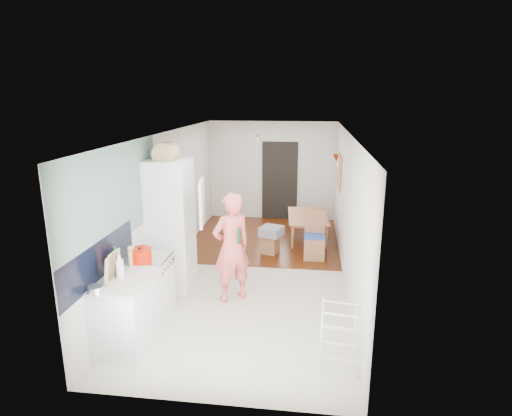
% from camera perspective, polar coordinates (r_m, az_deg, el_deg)
% --- Properties ---
extents(room_shell, '(3.20, 7.00, 2.50)m').
position_cam_1_polar(room_shell, '(7.51, -0.25, 0.35)').
color(room_shell, silver).
rests_on(room_shell, ground).
extents(floor, '(3.20, 7.00, 0.01)m').
position_cam_1_polar(floor, '(7.92, -0.24, -8.44)').
color(floor, beige).
rests_on(floor, ground).
extents(wood_floor_overlay, '(3.20, 3.30, 0.01)m').
position_cam_1_polar(wood_floor_overlay, '(9.63, 1.20, -4.07)').
color(wood_floor_overlay, '#52240C').
rests_on(wood_floor_overlay, room_shell).
extents(sage_wall_panel, '(0.02, 3.00, 1.30)m').
position_cam_1_polar(sage_wall_panel, '(5.93, -18.31, 1.62)').
color(sage_wall_panel, slate).
rests_on(sage_wall_panel, room_shell).
extents(tile_splashback, '(0.02, 1.90, 0.50)m').
position_cam_1_polar(tile_splashback, '(5.66, -20.04, -6.59)').
color(tile_splashback, black).
rests_on(tile_splashback, room_shell).
extents(doorway_recess, '(0.90, 0.04, 2.00)m').
position_cam_1_polar(doorway_recess, '(10.92, 3.18, 3.60)').
color(doorway_recess, black).
rests_on(doorway_recess, room_shell).
extents(base_cabinet, '(0.60, 0.90, 0.86)m').
position_cam_1_polar(base_cabinet, '(5.84, -16.84, -13.42)').
color(base_cabinet, silver).
rests_on(base_cabinet, room_shell).
extents(worktop, '(0.62, 0.92, 0.06)m').
position_cam_1_polar(worktop, '(5.64, -17.19, -9.29)').
color(worktop, silver).
rests_on(worktop, room_shell).
extents(range_cooker, '(0.60, 0.60, 0.88)m').
position_cam_1_polar(range_cooker, '(6.45, -14.15, -10.31)').
color(range_cooker, silver).
rests_on(range_cooker, room_shell).
extents(cooker_top, '(0.60, 0.60, 0.04)m').
position_cam_1_polar(cooker_top, '(6.27, -14.41, -6.50)').
color(cooker_top, silver).
rests_on(cooker_top, room_shell).
extents(fridge_housing, '(0.66, 0.66, 2.15)m').
position_cam_1_polar(fridge_housing, '(7.10, -11.30, -2.26)').
color(fridge_housing, silver).
rests_on(fridge_housing, room_shell).
extents(fridge_door, '(0.14, 0.56, 0.70)m').
position_cam_1_polar(fridge_door, '(6.53, -7.25, 0.72)').
color(fridge_door, silver).
rests_on(fridge_door, room_shell).
extents(fridge_interior, '(0.02, 0.52, 0.66)m').
position_cam_1_polar(fridge_interior, '(6.89, -9.06, 1.40)').
color(fridge_interior, white).
rests_on(fridge_interior, room_shell).
extents(pinboard, '(0.03, 0.90, 0.70)m').
position_cam_1_polar(pinboard, '(9.26, 11.08, 4.77)').
color(pinboard, tan).
rests_on(pinboard, room_shell).
extents(pinboard_frame, '(0.00, 0.94, 0.74)m').
position_cam_1_polar(pinboard_frame, '(9.26, 10.99, 4.77)').
color(pinboard_frame, '#996239').
rests_on(pinboard_frame, room_shell).
extents(wall_sconce, '(0.18, 0.18, 0.16)m').
position_cam_1_polar(wall_sconce, '(9.87, 10.68, 6.57)').
color(wall_sconce, '#691808').
rests_on(wall_sconce, room_shell).
extents(person, '(0.89, 0.84, 2.04)m').
position_cam_1_polar(person, '(6.54, -3.30, -3.99)').
color(person, '#E75D56').
rests_on(person, floor).
extents(dining_table, '(0.81, 1.34, 0.46)m').
position_cam_1_polar(dining_table, '(9.63, 7.04, -2.80)').
color(dining_table, '#996239').
rests_on(dining_table, floor).
extents(dining_chair, '(0.40, 0.40, 0.95)m').
position_cam_1_polar(dining_chair, '(8.42, 7.82, -3.67)').
color(dining_chair, '#996239').
rests_on(dining_chair, floor).
extents(stool, '(0.38, 0.38, 0.40)m').
position_cam_1_polar(stool, '(8.70, 1.90, -4.83)').
color(stool, '#996239').
rests_on(stool, floor).
extents(grey_drape, '(0.52, 0.52, 0.18)m').
position_cam_1_polar(grey_drape, '(8.57, 2.07, -3.11)').
color(grey_drape, gray).
rests_on(grey_drape, stool).
extents(drying_rack, '(0.47, 0.44, 0.82)m').
position_cam_1_polar(drying_rack, '(5.23, 11.01, -16.84)').
color(drying_rack, silver).
rests_on(drying_rack, floor).
extents(bread_bin, '(0.44, 0.43, 0.19)m').
position_cam_1_polar(bread_bin, '(6.86, -11.92, 7.13)').
color(bread_bin, tan).
rests_on(bread_bin, fridge_housing).
extents(red_casserole, '(0.39, 0.39, 0.19)m').
position_cam_1_polar(red_casserole, '(6.08, -15.18, -6.08)').
color(red_casserole, red).
rests_on(red_casserole, cooker_top).
extents(steel_pan, '(0.21, 0.21, 0.09)m').
position_cam_1_polar(steel_pan, '(5.32, -20.58, -10.17)').
color(steel_pan, silver).
rests_on(steel_pan, worktop).
extents(held_bottle, '(0.05, 0.05, 0.25)m').
position_cam_1_polar(held_bottle, '(6.33, -2.28, -3.72)').
color(held_bottle, '#163B1F').
rests_on(held_bottle, person).
extents(bottle_a, '(0.09, 0.09, 0.32)m').
position_cam_1_polar(bottle_a, '(5.68, -18.19, -7.14)').
color(bottle_a, '#163B1F').
rests_on(bottle_a, worktop).
extents(bottle_b, '(0.07, 0.07, 0.27)m').
position_cam_1_polar(bottle_b, '(5.75, -17.90, -7.06)').
color(bottle_b, '#163B1F').
rests_on(bottle_b, worktop).
extents(bottle_c, '(0.12, 0.12, 0.24)m').
position_cam_1_polar(bottle_c, '(5.63, -17.70, -7.73)').
color(bottle_c, silver).
rests_on(bottle_c, worktop).
extents(pepper_mill_front, '(0.06, 0.06, 0.19)m').
position_cam_1_polar(pepper_mill_front, '(6.07, -16.06, -6.14)').
color(pepper_mill_front, tan).
rests_on(pepper_mill_front, worktop).
extents(pepper_mill_back, '(0.07, 0.07, 0.22)m').
position_cam_1_polar(pepper_mill_back, '(5.96, -16.41, -6.43)').
color(pepper_mill_back, tan).
rests_on(pepper_mill_back, worktop).
extents(chopping_boards, '(0.07, 0.27, 0.37)m').
position_cam_1_polar(chopping_boards, '(5.56, -18.65, -7.38)').
color(chopping_boards, tan).
rests_on(chopping_boards, worktop).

